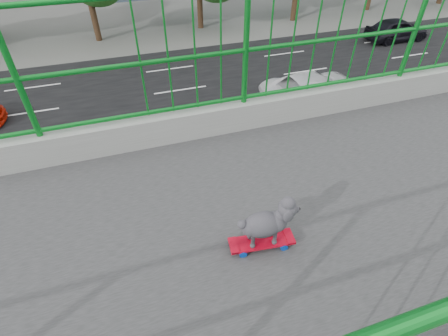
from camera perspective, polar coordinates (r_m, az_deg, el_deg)
name	(u,v)px	position (r m, az deg, el deg)	size (l,w,h in m)	color
road	(194,116)	(17.48, -5.11, 8.58)	(18.00, 90.00, 0.02)	black
footbridge	(420,271)	(5.27, 30.00, -14.74)	(3.00, 24.00, 7.00)	#2D2D2F
skateboard	(261,242)	(2.58, 6.29, -12.19)	(0.20, 0.50, 0.06)	red
poodle	(267,222)	(2.42, 7.19, -8.98)	(0.22, 0.44, 0.37)	#312F34
car_1	(420,107)	(19.20, 29.92, 8.87)	(1.64, 4.70, 1.55)	gray
car_2	(315,89)	(18.91, 14.94, 12.62)	(2.59, 5.63, 1.56)	silver
car_4	(397,29)	(29.81, 26.91, 19.95)	(1.90, 4.72, 1.61)	black
car_6	(167,156)	(13.67, -9.53, 1.94)	(2.56, 5.54, 1.54)	red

